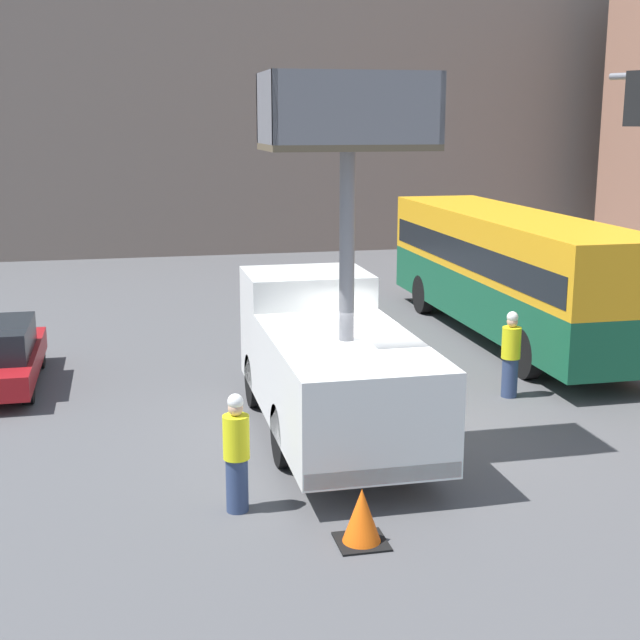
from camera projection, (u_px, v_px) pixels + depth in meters
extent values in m
plane|color=#4C4C4F|center=(394.00, 440.00, 15.58)|extent=(120.00, 120.00, 0.00)
cube|color=gray|center=(217.00, 61.00, 39.99)|extent=(44.00, 10.00, 16.07)
cube|color=silver|center=(307.00, 326.00, 17.35)|extent=(2.34, 1.90, 2.16)
cube|color=silver|center=(346.00, 387.00, 14.41)|extent=(2.34, 4.42, 1.57)
cube|color=red|center=(383.00, 475.00, 12.49)|extent=(2.29, 0.10, 0.24)
cylinder|color=black|center=(256.00, 380.00, 17.36)|extent=(0.30, 1.03, 1.03)
cylinder|color=black|center=(357.00, 374.00, 17.79)|extent=(0.30, 1.03, 1.03)
cylinder|color=black|center=(284.00, 435.00, 14.35)|extent=(0.30, 1.03, 1.03)
cylinder|color=black|center=(405.00, 426.00, 14.78)|extent=(0.30, 1.03, 1.03)
cylinder|color=slate|center=(347.00, 247.00, 13.90)|extent=(0.24, 0.24, 2.99)
cube|color=brown|center=(348.00, 147.00, 13.57)|extent=(2.56, 1.50, 0.10)
cube|color=slate|center=(267.00, 108.00, 13.18)|extent=(0.08, 1.50, 1.05)
cube|color=slate|center=(426.00, 108.00, 13.70)|extent=(0.08, 1.50, 1.05)
cube|color=slate|center=(337.00, 109.00, 14.12)|extent=(2.56, 0.08, 1.05)
cube|color=slate|center=(360.00, 108.00, 12.76)|extent=(2.56, 0.08, 1.05)
cube|color=#145638|center=(508.00, 297.00, 22.58)|extent=(2.42, 11.07, 1.22)
cube|color=orange|center=(510.00, 244.00, 22.28)|extent=(2.42, 11.07, 1.50)
cube|color=black|center=(510.00, 253.00, 22.33)|extent=(2.44, 10.63, 0.66)
cylinder|color=black|center=(423.00, 294.00, 25.74)|extent=(0.30, 1.10, 1.10)
cylinder|color=black|center=(492.00, 291.00, 26.19)|extent=(0.30, 1.10, 1.10)
cylinder|color=black|center=(527.00, 354.00, 19.20)|extent=(0.30, 1.10, 1.10)
cylinder|color=black|center=(616.00, 348.00, 19.65)|extent=(0.30, 1.10, 1.10)
cube|color=black|center=(638.00, 99.00, 14.75)|extent=(0.43, 0.43, 0.90)
sphere|color=red|center=(639.00, 83.00, 14.70)|extent=(0.20, 0.20, 0.20)
cylinder|color=navy|center=(237.00, 484.00, 12.69)|extent=(0.32, 0.32, 0.80)
cylinder|color=yellow|center=(236.00, 437.00, 12.53)|extent=(0.38, 0.38, 0.63)
sphere|color=tan|center=(235.00, 408.00, 12.43)|extent=(0.22, 0.22, 0.22)
sphere|color=white|center=(235.00, 402.00, 12.41)|extent=(0.23, 0.23, 0.23)
cylinder|color=navy|center=(510.00, 377.00, 17.95)|extent=(0.32, 0.32, 0.81)
cylinder|color=yellow|center=(511.00, 343.00, 17.79)|extent=(0.38, 0.38, 0.64)
sphere|color=tan|center=(512.00, 322.00, 17.69)|extent=(0.22, 0.22, 0.22)
sphere|color=white|center=(513.00, 317.00, 17.67)|extent=(0.23, 0.23, 0.23)
cube|color=black|center=(361.00, 542.00, 11.80)|extent=(0.67, 0.67, 0.03)
cone|color=#F25B0F|center=(362.00, 516.00, 11.72)|extent=(0.54, 0.54, 0.77)
cylinder|color=black|center=(39.00, 354.00, 20.06)|extent=(0.22, 0.64, 0.64)
cylinder|color=black|center=(28.00, 388.00, 17.52)|extent=(0.22, 0.64, 0.64)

